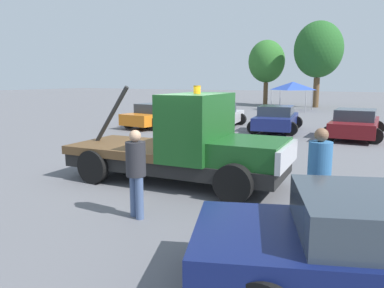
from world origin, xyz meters
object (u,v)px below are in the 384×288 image
at_px(person_at_hood, 136,168).
at_px(parked_car_silver, 219,116).
at_px(parked_car_navy, 276,119).
at_px(person_near_truck, 319,171).
at_px(parked_car_orange, 158,116).
at_px(tree_left, 267,62).
at_px(parked_car_maroon, 355,124).
at_px(tree_center, 318,50).
at_px(tow_truck, 188,146).
at_px(canopy_tent_blue, 293,86).

relative_size(person_at_hood, parked_car_silver, 0.34).
xyz_separation_m(person_at_hood, parked_car_navy, (-0.92, 13.48, -0.35)).
xyz_separation_m(person_near_truck, parked_car_orange, (-10.60, 11.09, -0.42)).
xyz_separation_m(parked_car_orange, tree_left, (-0.07, 21.05, 3.85)).
bearing_deg(tree_left, person_at_hood, -77.35).
relative_size(person_at_hood, parked_car_maroon, 0.38).
height_order(parked_car_orange, parked_car_navy, same).
relative_size(parked_car_orange, tree_left, 0.69).
bearing_deg(tree_center, tow_truck, -86.47).
bearing_deg(tow_truck, parked_car_orange, 124.06).
height_order(person_at_hood, tree_left, tree_left).
relative_size(canopy_tent_blue, tree_center, 0.36).
height_order(tow_truck, person_near_truck, tow_truck).
xyz_separation_m(tow_truck, parked_car_maroon, (3.19, 10.36, -0.33)).
height_order(person_near_truck, person_at_hood, person_near_truck).
height_order(person_at_hood, parked_car_navy, person_at_hood).
bearing_deg(canopy_tent_blue, parked_car_orange, -105.41).
distance_m(person_near_truck, canopy_tent_blue, 26.89).
height_order(tree_left, tree_center, tree_center).
bearing_deg(tow_truck, parked_car_silver, 107.03).
height_order(parked_car_silver, tree_left, tree_left).
bearing_deg(tree_center, tree_left, 167.14).
bearing_deg(parked_car_navy, tree_center, -3.66).
bearing_deg(person_near_truck, tree_center, -126.03).
bearing_deg(tree_center, parked_car_navy, -86.34).
relative_size(parked_car_silver, canopy_tent_blue, 1.71).
xyz_separation_m(tow_truck, canopy_tent_blue, (-2.96, 24.51, 1.14)).
bearing_deg(parked_car_orange, tree_center, -7.98).
distance_m(person_near_truck, parked_car_navy, 13.08).
height_order(parked_car_orange, tree_left, tree_left).
bearing_deg(parked_car_orange, parked_car_maroon, -78.39).
height_order(person_at_hood, parked_car_silver, person_at_hood).
relative_size(canopy_tent_blue, tree_left, 0.44).
relative_size(parked_car_silver, tree_center, 0.62).
relative_size(person_near_truck, parked_car_orange, 0.40).
distance_m(parked_car_orange, parked_car_navy, 6.59).
height_order(parked_car_silver, tree_center, tree_center).
distance_m(parked_car_orange, parked_car_silver, 3.48).
bearing_deg(parked_car_silver, person_at_hood, -170.45).
bearing_deg(parked_car_silver, canopy_tent_blue, -11.32).
height_order(person_at_hood, parked_car_orange, person_at_hood).
relative_size(tow_truck, person_at_hood, 3.40).
height_order(parked_car_orange, tree_center, tree_center).
relative_size(parked_car_navy, tree_left, 0.66).
bearing_deg(tow_truck, person_at_hood, -86.27).
bearing_deg(person_at_hood, parked_car_maroon, -168.92).
bearing_deg(tree_center, parked_car_orange, -104.91).
height_order(canopy_tent_blue, tree_left, tree_left).
xyz_separation_m(parked_car_orange, tree_center, (5.28, 19.82, 4.77)).
bearing_deg(tree_left, parked_car_navy, -71.67).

